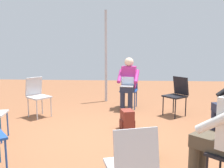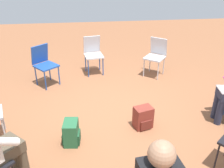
% 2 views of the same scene
% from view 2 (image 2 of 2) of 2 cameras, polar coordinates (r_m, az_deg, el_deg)
% --- Properties ---
extents(ground_plane, '(14.00, 14.00, 0.00)m').
position_cam_2_polar(ground_plane, '(4.28, 0.10, -7.88)').
color(ground_plane, brown).
extents(chair_south, '(0.46, 0.49, 0.85)m').
position_cam_2_polar(chair_south, '(5.78, -4.35, 7.27)').
color(chair_south, '#B7B7BC').
rests_on(chair_south, ground).
extents(chair_southwest, '(0.58, 0.58, 0.85)m').
position_cam_2_polar(chair_southwest, '(5.72, 10.05, 6.73)').
color(chair_southwest, '#B7B7BC').
rests_on(chair_southwest, ground).
extents(chair_southeast, '(0.58, 0.59, 0.85)m').
position_cam_2_polar(chair_southeast, '(5.37, -15.31, 4.79)').
color(chair_southeast, '#1E4799').
rests_on(chair_southeast, ground).
extents(backpack_near_laptop_user, '(0.27, 0.30, 0.36)m').
position_cam_2_polar(backpack_near_laptop_user, '(3.75, -9.31, -11.17)').
color(backpack_near_laptop_user, '#235B38').
rests_on(backpack_near_laptop_user, ground).
extents(backpack_by_empty_chair, '(0.32, 0.29, 0.36)m').
position_cam_2_polar(backpack_by_empty_chair, '(4.04, 7.08, -7.83)').
color(backpack_by_empty_chair, maroon).
rests_on(backpack_by_empty_chair, ground).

